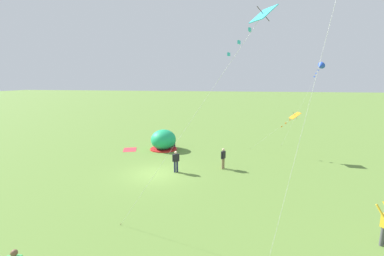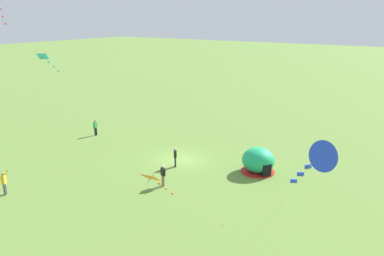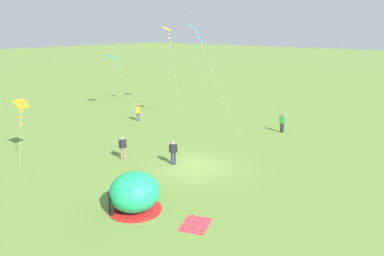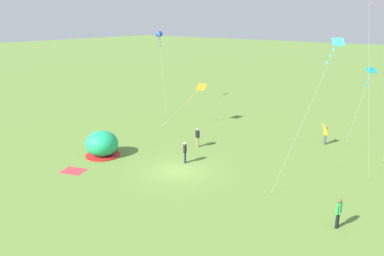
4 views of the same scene
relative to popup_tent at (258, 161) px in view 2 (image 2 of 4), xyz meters
name	(u,v)px [view 2 (image 2 of 4)]	position (x,y,z in m)	size (l,w,h in m)	color
ground_plane	(180,160)	(6.99, 1.43, -1.00)	(300.00, 300.00, 0.00)	olive
popup_tent	(258,161)	(0.00, 0.00, 0.00)	(2.81, 2.81, 2.10)	#1EAD6B
picnic_blanket	(265,157)	(0.80, -3.44, -0.99)	(1.70, 1.30, 0.01)	#CC333D
person_strolling	(175,156)	(6.40, 2.90, -0.03)	(0.41, 0.50, 1.72)	#1E2347
person_with_toddler	(163,174)	(4.93, 6.50, -0.03)	(0.55, 0.37, 1.72)	#8C7251
person_flying_kite	(4,182)	(13.63, 14.01, 0.00)	(0.68, 0.72, 1.89)	#4C4C51
person_watching_sky	(95,127)	(18.83, 0.53, -0.03)	(0.25, 0.59, 1.72)	black
kite_blue	(317,157)	(-8.94, 17.18, 7.79)	(5.69, 5.38, 9.33)	silver
kite_cyan	(47,61)	(15.49, 8.01, 7.99)	(1.87, 6.85, 9.65)	silver
kite_orange	(154,180)	(0.81, 12.50, 2.84)	(3.12, 4.15, 4.32)	silver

